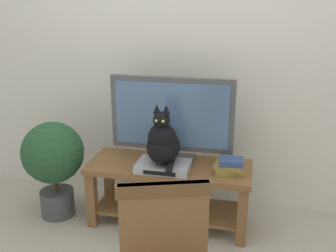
# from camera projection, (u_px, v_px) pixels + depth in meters

# --- Properties ---
(back_wall) EXTENTS (7.00, 0.12, 2.80)m
(back_wall) POSITION_uv_depth(u_px,v_px,m) (181.00, 33.00, 3.12)
(back_wall) COLOR silver
(back_wall) RESTS_ON ground
(tv_stand) EXTENTS (1.22, 0.47, 0.48)m
(tv_stand) POSITION_uv_depth(u_px,v_px,m) (169.00, 183.00, 3.00)
(tv_stand) COLOR brown
(tv_stand) RESTS_ON ground
(tv) EXTENTS (0.92, 0.20, 0.65)m
(tv) POSITION_uv_depth(u_px,v_px,m) (172.00, 117.00, 2.91)
(tv) COLOR #4C4C51
(tv) RESTS_ON tv_stand
(media_box) EXTENTS (0.38, 0.26, 0.06)m
(media_box) POSITION_uv_depth(u_px,v_px,m) (163.00, 166.00, 2.86)
(media_box) COLOR #ADADB2
(media_box) RESTS_ON tv_stand
(cat) EXTENTS (0.24, 0.37, 0.45)m
(cat) POSITION_uv_depth(u_px,v_px,m) (163.00, 142.00, 2.78)
(cat) COLOR black
(cat) RESTS_ON media_box
(book_stack) EXTENTS (0.23, 0.19, 0.11)m
(book_stack) POSITION_uv_depth(u_px,v_px,m) (230.00, 166.00, 2.80)
(book_stack) COLOR olive
(book_stack) RESTS_ON tv_stand
(potted_plant) EXTENTS (0.48, 0.48, 0.78)m
(potted_plant) POSITION_uv_depth(u_px,v_px,m) (53.00, 159.00, 3.05)
(potted_plant) COLOR #47474C
(potted_plant) RESTS_ON ground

